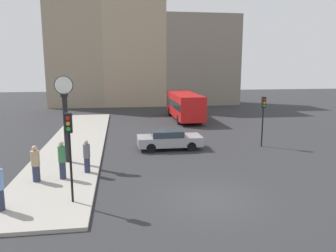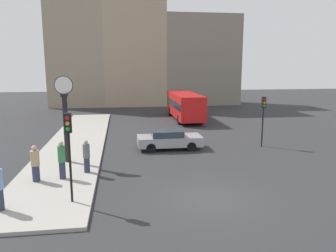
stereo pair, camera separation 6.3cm
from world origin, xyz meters
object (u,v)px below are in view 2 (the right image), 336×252
(traffic_light_near, at_px, (69,139))
(pedestrian_grey_jacket, at_px, (87,156))
(traffic_light_far, at_px, (263,111))
(pedestrian_green_hoodie, at_px, (62,160))
(street_clock, at_px, (65,117))
(pedestrian_tan_coat, at_px, (35,164))
(sedan_car, at_px, (169,139))
(bus_distant, at_px, (185,105))

(traffic_light_near, height_order, pedestrian_grey_jacket, traffic_light_near)
(traffic_light_far, xyz_separation_m, pedestrian_green_hoodie, (-12.28, -5.16, -1.39))
(street_clock, xyz_separation_m, pedestrian_grey_jacket, (1.25, -2.05, -1.67))
(traffic_light_far, xyz_separation_m, pedestrian_grey_jacket, (-11.22, -4.36, -1.48))
(traffic_light_near, height_order, pedestrian_tan_coat, traffic_light_near)
(street_clock, bearing_deg, sedan_car, 22.79)
(sedan_car, height_order, pedestrian_green_hoodie, pedestrian_green_hoodie)
(pedestrian_tan_coat, height_order, pedestrian_green_hoodie, pedestrian_green_hoodie)
(bus_distant, bearing_deg, traffic_light_near, -112.88)
(traffic_light_far, bearing_deg, pedestrian_grey_jacket, -158.77)
(traffic_light_near, xyz_separation_m, traffic_light_far, (11.45, 8.00, -0.24))
(bus_distant, distance_m, street_clock, 17.20)
(pedestrian_green_hoodie, bearing_deg, traffic_light_near, -73.78)
(traffic_light_near, xyz_separation_m, pedestrian_green_hoodie, (-0.83, 2.84, -1.62))
(traffic_light_near, relative_size, street_clock, 0.74)
(bus_distant, relative_size, street_clock, 1.85)
(traffic_light_near, relative_size, pedestrian_grey_jacket, 2.13)
(sedan_car, distance_m, bus_distant, 12.25)
(pedestrian_tan_coat, bearing_deg, traffic_light_far, 21.74)
(sedan_car, bearing_deg, traffic_light_near, -121.65)
(traffic_light_far, bearing_deg, traffic_light_near, -145.06)
(pedestrian_green_hoodie, bearing_deg, pedestrian_tan_coat, -170.65)
(bus_distant, height_order, street_clock, street_clock)
(sedan_car, bearing_deg, bus_distant, 74.07)
(street_clock, bearing_deg, traffic_light_near, -79.84)
(bus_distant, xyz_separation_m, traffic_light_near, (-8.44, -20.01, 1.16))
(bus_distant, bearing_deg, pedestrian_tan_coat, -120.98)
(traffic_light_near, bearing_deg, street_clock, 100.16)
(traffic_light_near, bearing_deg, bus_distant, 67.12)
(traffic_light_far, height_order, pedestrian_tan_coat, traffic_light_far)
(traffic_light_near, distance_m, pedestrian_tan_coat, 3.72)
(pedestrian_tan_coat, xyz_separation_m, pedestrian_green_hoodie, (1.15, 0.19, 0.08))
(traffic_light_far, xyz_separation_m, street_clock, (-12.47, -2.31, 0.20))
(bus_distant, distance_m, pedestrian_green_hoodie, 19.52)
(traffic_light_near, distance_m, street_clock, 5.78)
(sedan_car, bearing_deg, street_clock, -157.21)
(bus_distant, bearing_deg, street_clock, -123.47)
(pedestrian_tan_coat, bearing_deg, traffic_light_near, -53.21)
(sedan_car, height_order, traffic_light_far, traffic_light_far)
(bus_distant, relative_size, pedestrian_tan_coat, 5.17)
(pedestrian_tan_coat, bearing_deg, street_clock, 72.54)
(bus_distant, xyz_separation_m, pedestrian_green_hoodie, (-9.27, -17.17, -0.47))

